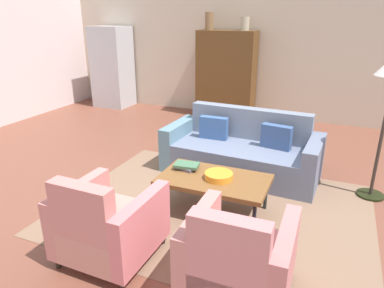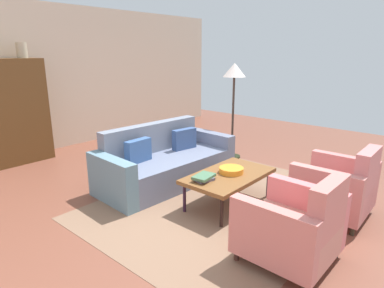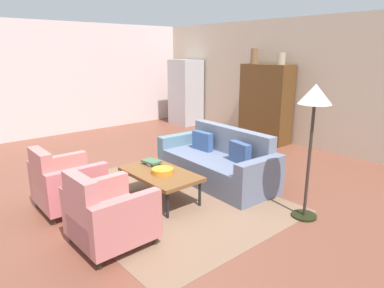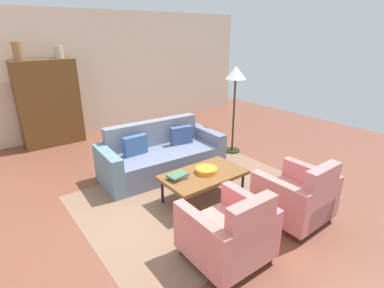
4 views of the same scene
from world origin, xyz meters
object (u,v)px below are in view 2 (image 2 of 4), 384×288
Objects in this scene: armchair_left at (296,229)px; floor_lamp at (234,79)px; armchair_right at (339,189)px; book_stack at (204,177)px; vase_round at (22,50)px; coffee_table at (229,176)px; cabinet at (9,112)px; couch at (164,163)px; fruit_bowl at (231,170)px.

floor_lamp reaches higher than armchair_left.
armchair_right is 0.51× the size of floor_lamp.
floor_lamp is at bearing 25.72° from book_stack.
armchair_right is 2.94× the size of book_stack.
vase_round is at bearing 95.76° from book_stack.
coffee_table is 1.36× the size of armchair_left.
coffee_table is at bearing 63.69° from armchair_left.
floor_lamp is (2.77, -2.74, 0.54)m from cabinet.
cabinet is (-1.11, 2.64, 0.61)m from couch.
floor_lamp is at bearing 179.67° from couch.
fruit_bowl is 4.02m from cabinet.
cabinet is at bearing 106.78° from fruit_bowl.
fruit_bowl is at bearing 95.43° from couch.
coffee_table is 0.67× the size of cabinet.
armchair_right is at bearing -64.87° from fruit_bowl.
floor_lamp is (2.04, 0.98, 0.99)m from book_stack.
armchair_left is 0.51× the size of floor_lamp.
couch is 1.16m from book_stack.
coffee_table is 1.31m from armchair_right.
vase_round reaches higher than armchair_right.
armchair_right is at bearing -62.75° from coffee_table.
coffee_table is 3.86× the size of fruit_bowl.
armchair_left is 2.94× the size of book_stack.
couch is 1.19× the size of cabinet.
coffee_table is 1.31m from armchair_left.
fruit_bowl is at bearing 114.43° from armchair_right.
book_stack is (-0.38, -1.08, 0.16)m from couch.
coffee_table is 1.36× the size of armchair_right.
fruit_bowl is 1.04× the size of book_stack.
couch is at bearing -74.01° from vase_round.
couch is 1.25× the size of floor_lamp.
cabinet is 6.97× the size of vase_round.
couch is at bearing 89.78° from coffee_table.
armchair_right reaches higher than couch.
vase_round is (-0.80, 3.82, 1.48)m from fruit_bowl.
fruit_bowl is at bearing -13.53° from book_stack.
armchair_left is (-0.61, -2.35, 0.06)m from couch.
coffee_table is at bearing -78.89° from vase_round.
book_stack is at bearing -78.98° from cabinet.
book_stack is at bearing 126.86° from armchair_right.
coffee_table is 4.00× the size of book_stack.
fruit_bowl reaches higher than coffee_table.
fruit_bowl is 1.20× the size of vase_round.
cabinet is (-1.10, 3.83, 0.52)m from coffee_table.
floor_lamp reaches higher than fruit_bowl.
coffee_table is at bearing 92.83° from couch.
cabinet is at bearing 135.28° from floor_lamp.
armchair_right is (0.60, -1.17, -0.04)m from coffee_table.
book_stack is at bearing 80.90° from armchair_left.
armchair_right reaches higher than coffee_table.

